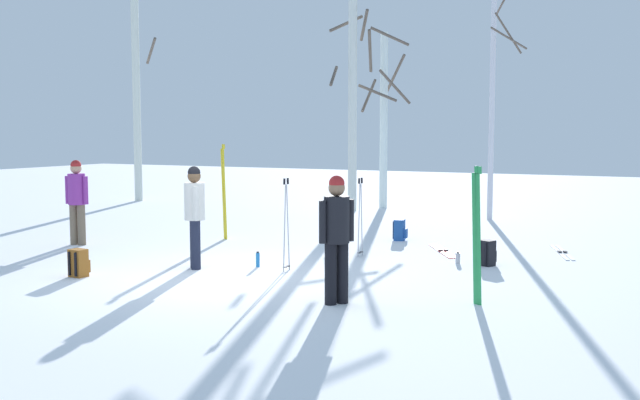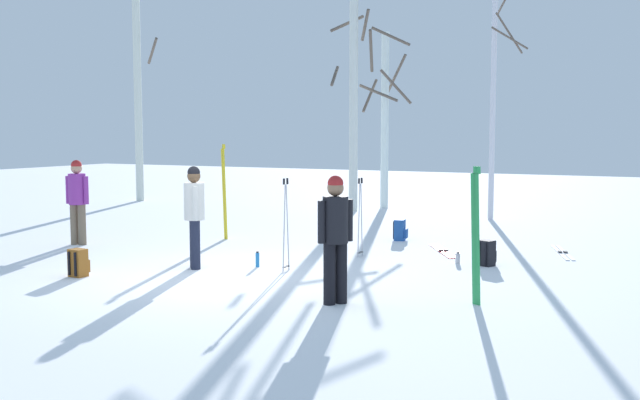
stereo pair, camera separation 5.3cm
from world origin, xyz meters
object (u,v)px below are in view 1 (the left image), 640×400
at_px(ski_pair_lying_1, 562,252).
at_px(birch_tree_0, 136,74).
at_px(water_bottle_0, 258,260).
at_px(ski_pair_planted_0, 477,236).
at_px(ski_pair_lying_0, 443,251).
at_px(person_2, 77,197).
at_px(ski_pair_planted_1, 224,192).
at_px(ski_poles_0, 286,222).
at_px(person_1, 337,231).
at_px(birch_tree_2, 384,115).
at_px(birch_tree_3, 493,69).
at_px(backpack_0, 79,263).
at_px(birch_tree_1, 353,97).
at_px(backpack_1, 400,230).
at_px(backpack_2, 487,253).
at_px(ski_poles_1, 360,215).
at_px(person_0, 195,210).
at_px(water_bottle_1, 458,258).

distance_m(ski_pair_lying_1, birch_tree_0, 15.31).
distance_m(water_bottle_0, birch_tree_0, 13.37).
distance_m(ski_pair_planted_0, ski_pair_lying_0, 4.40).
distance_m(person_2, ski_pair_planted_1, 2.97).
height_order(ski_pair_planted_1, ski_poles_0, ski_pair_planted_1).
bearing_deg(person_1, birch_tree_2, 108.38).
height_order(person_1, ski_pair_lying_1, person_1).
bearing_deg(water_bottle_0, person_1, -38.05).
height_order(ski_pair_lying_0, birch_tree_3, birch_tree_3).
relative_size(person_1, backpack_0, 3.90).
height_order(person_2, ski_pair_lying_0, person_2).
height_order(backpack_0, birch_tree_1, birch_tree_1).
xyz_separation_m(backpack_0, backpack_1, (3.23, 5.89, 0.00)).
xyz_separation_m(backpack_2, water_bottle_0, (-3.44, -1.85, -0.09)).
bearing_deg(ski_pair_lying_1, birch_tree_0, 161.77).
xyz_separation_m(ski_poles_0, backpack_1, (0.51, 4.02, -0.60)).
height_order(ski_pair_lying_0, birch_tree_2, birch_tree_2).
height_order(birch_tree_1, birch_tree_2, birch_tree_1).
relative_size(backpack_2, birch_tree_0, 0.06).
bearing_deg(water_bottle_0, birch_tree_1, 103.45).
height_order(backpack_0, backpack_1, same).
height_order(ski_poles_1, birch_tree_2, birch_tree_2).
height_order(person_0, birch_tree_2, birch_tree_2).
height_order(ski_poles_1, water_bottle_0, ski_poles_1).
distance_m(person_1, backpack_2, 3.91).
distance_m(person_2, birch_tree_0, 9.91).
bearing_deg(birch_tree_1, birch_tree_2, 64.09).
height_order(birch_tree_0, birch_tree_2, birch_tree_0).
relative_size(ski_poles_1, birch_tree_0, 0.18).
xyz_separation_m(person_1, water_bottle_1, (0.64, 3.62, -0.88)).
xyz_separation_m(person_2, ski_pair_planted_1, (2.20, 1.99, 0.02)).
height_order(birch_tree_0, birch_tree_3, birch_tree_0).
bearing_deg(person_0, birch_tree_0, 134.24).
xyz_separation_m(person_1, birch_tree_3, (-0.33, 10.20, 2.90)).
bearing_deg(birch_tree_0, ski_pair_lying_1, -18.23).
distance_m(person_0, birch_tree_3, 9.84).
relative_size(ski_pair_planted_1, birch_tree_1, 0.32).
xyz_separation_m(backpack_1, water_bottle_0, (-1.11, -3.94, -0.09)).
distance_m(backpack_0, birch_tree_0, 13.35).
bearing_deg(ski_pair_planted_0, person_1, -154.34).
xyz_separation_m(birch_tree_0, birch_tree_1, (7.51, 0.35, -0.88)).
height_order(birch_tree_2, birch_tree_3, birch_tree_3).
xyz_separation_m(ski_pair_planted_1, water_bottle_1, (5.27, -0.67, -0.91)).
relative_size(ski_poles_1, birch_tree_2, 0.27).
relative_size(person_0, birch_tree_0, 0.22).
bearing_deg(birch_tree_3, ski_pair_lying_1, -62.18).
bearing_deg(ski_pair_planted_0, birch_tree_3, 102.00).
bearing_deg(water_bottle_0, backpack_0, -137.34).
bearing_deg(backpack_0, ski_poles_0, 34.58).
bearing_deg(birch_tree_0, person_2, -57.30).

